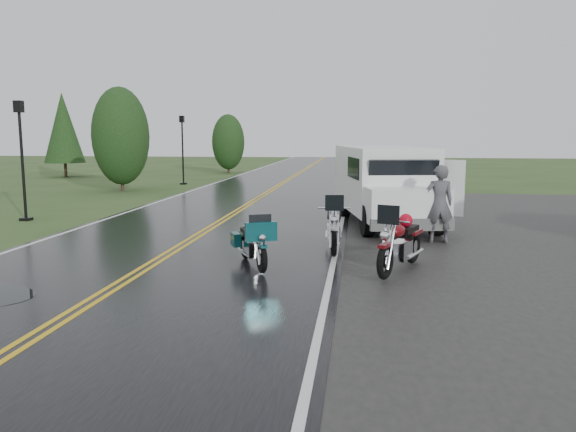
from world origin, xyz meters
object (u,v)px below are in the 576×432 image
at_px(lamp_post_near_left, 22,161).
at_px(motorcycle_silver, 334,229).
at_px(van_white, 368,192).
at_px(person_at_van, 439,205).
at_px(motorcycle_teal, 262,247).
at_px(motorcycle_red, 386,247).
at_px(lamp_post_far_left, 183,150).

bearing_deg(lamp_post_near_left, motorcycle_silver, -23.82).
distance_m(van_white, lamp_post_near_left, 11.06).
distance_m(person_at_van, lamp_post_near_left, 12.92).
bearing_deg(person_at_van, motorcycle_teal, 40.71).
bearing_deg(motorcycle_teal, motorcycle_red, -29.22).
bearing_deg(van_white, motorcycle_teal, -125.69).
xyz_separation_m(motorcycle_red, motorcycle_teal, (-2.36, 0.20, -0.10)).
xyz_separation_m(motorcycle_red, motorcycle_silver, (-1.04, 1.89, -0.01)).
xyz_separation_m(motorcycle_teal, lamp_post_far_left, (-7.92, 19.79, 1.34)).
height_order(motorcycle_teal, motorcycle_silver, motorcycle_silver).
bearing_deg(person_at_van, lamp_post_far_left, -57.82).
distance_m(motorcycle_red, person_at_van, 4.34).
height_order(van_white, person_at_van, van_white).
bearing_deg(motorcycle_red, lamp_post_near_left, 172.75).
bearing_deg(motorcycle_red, lamp_post_far_left, 139.63).
height_order(motorcycle_teal, person_at_van, person_at_van).
distance_m(motorcycle_teal, lamp_post_far_left, 21.36).
xyz_separation_m(motorcycle_red, lamp_post_far_left, (-10.28, 19.99, 1.23)).
relative_size(motorcycle_red, lamp_post_near_left, 0.60).
xyz_separation_m(motorcycle_silver, van_white, (0.77, 2.84, 0.54)).
height_order(person_at_van, lamp_post_far_left, lamp_post_far_left).
bearing_deg(motorcycle_red, van_white, 115.68).
height_order(person_at_van, lamp_post_near_left, lamp_post_near_left).
bearing_deg(motorcycle_silver, van_white, 71.68).
bearing_deg(lamp_post_near_left, van_white, -8.54).
distance_m(motorcycle_silver, lamp_post_far_left, 20.37).
bearing_deg(motorcycle_teal, person_at_van, 20.62).
height_order(motorcycle_silver, lamp_post_far_left, lamp_post_far_left).
height_order(motorcycle_red, person_at_van, person_at_van).
xyz_separation_m(van_white, lamp_post_near_left, (-10.91, 1.64, 0.71)).
bearing_deg(van_white, lamp_post_far_left, 112.40).
xyz_separation_m(motorcycle_red, person_at_van, (1.50, 4.07, 0.30)).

